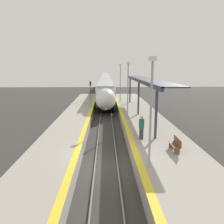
% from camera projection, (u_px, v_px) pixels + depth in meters
% --- Properties ---
extents(ground_plane, '(120.00, 120.00, 0.00)m').
position_uv_depth(ground_plane, '(106.00, 167.00, 13.97)').
color(ground_plane, '#383533').
extents(rail_left, '(0.08, 90.00, 0.15)m').
position_uv_depth(rail_left, '(95.00, 166.00, 13.94)').
color(rail_left, slate).
rests_on(rail_left, ground_plane).
extents(rail_right, '(0.08, 90.00, 0.15)m').
position_uv_depth(rail_right, '(117.00, 166.00, 13.98)').
color(rail_right, slate).
rests_on(rail_right, ground_plane).
extents(train, '(2.77, 95.16, 3.85)m').
position_uv_depth(train, '(105.00, 80.00, 73.01)').
color(train, black).
rests_on(train, ground_plane).
extents(platform_right, '(4.66, 64.00, 1.00)m').
position_uv_depth(platform_right, '(169.00, 159.00, 13.99)').
color(platform_right, '#9E998E').
rests_on(platform_right, ground_plane).
extents(platform_left, '(3.49, 64.00, 1.00)m').
position_uv_depth(platform_left, '(52.00, 161.00, 13.78)').
color(platform_left, '#9E998E').
rests_on(platform_left, ground_plane).
extents(platform_bench, '(0.44, 1.42, 0.89)m').
position_uv_depth(platform_bench, '(176.00, 144.00, 13.99)').
color(platform_bench, brown).
rests_on(platform_bench, platform_right).
extents(person_waiting, '(0.36, 0.23, 1.76)m').
position_uv_depth(person_waiting, '(141.00, 127.00, 16.24)').
color(person_waiting, '#333338').
rests_on(person_waiting, platform_right).
extents(railway_signal, '(0.28, 0.28, 4.08)m').
position_uv_depth(railway_signal, '(90.00, 91.00, 36.77)').
color(railway_signal, '#59595E').
rests_on(railway_signal, ground_plane).
extents(lamppost_near, '(0.36, 0.20, 5.82)m').
position_uv_depth(lamppost_near, '(151.00, 107.00, 11.17)').
color(lamppost_near, '#9E9EA3').
rests_on(lamppost_near, platform_right).
extents(lamppost_mid, '(0.36, 0.20, 5.82)m').
position_uv_depth(lamppost_mid, '(128.00, 87.00, 22.63)').
color(lamppost_mid, '#9E9EA3').
rests_on(lamppost_mid, platform_right).
extents(lamppost_far, '(0.36, 0.20, 5.82)m').
position_uv_depth(lamppost_far, '(120.00, 81.00, 34.10)').
color(lamppost_far, '#9E9EA3').
rests_on(lamppost_far, platform_right).
extents(station_canopy, '(2.02, 20.57, 4.04)m').
position_uv_depth(station_canopy, '(144.00, 81.00, 24.52)').
color(station_canopy, '#333842').
rests_on(station_canopy, platform_right).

